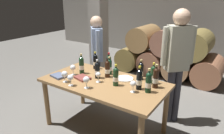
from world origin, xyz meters
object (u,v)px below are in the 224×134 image
Objects in this scene: wine_bottle_5 at (107,69)px; taster_seated_left at (97,51)px; wine_glass_5 at (133,84)px; leather_ledger at (82,78)px; wine_bottle_8 at (153,75)px; wine_bottle_3 at (109,64)px; wine_bottle_6 at (82,65)px; wine_bottle_7 at (141,71)px; wine_bottle_0 at (139,79)px; serving_plate at (125,78)px; wine_bottle_1 at (156,78)px; wine_bottle_4 at (95,61)px; wine_glass_1 at (70,78)px; wine_bottle_10 at (97,70)px; sommelier_presenting at (177,57)px; wine_glass_0 at (65,74)px; tasting_notebook at (59,76)px; wine_bottle_2 at (148,82)px; wine_glass_2 at (73,68)px; dining_table at (104,87)px; wine_bottle_9 at (116,76)px; wine_bottle_11 at (109,67)px; wine_glass_3 at (86,80)px.

taster_seated_left reaches higher than wine_bottle_5.
leather_ledger is (-0.79, -0.03, -0.09)m from wine_glass_5.
wine_bottle_8 is 1.32m from taster_seated_left.
wine_bottle_5 is at bearing -60.98° from wine_bottle_3.
wine_bottle_6 is 0.88m from wine_bottle_7.
serving_plate is at bearing 149.45° from wine_bottle_0.
wine_bottle_1 reaches higher than wine_bottle_4.
wine_bottle_1 is 1.03× the size of wine_bottle_6.
wine_glass_1 is (-0.79, -0.40, -0.02)m from wine_bottle_0.
sommelier_presenting reaches higher than wine_bottle_10.
wine_glass_0 reaches higher than leather_ledger.
wine_bottle_0 is at bearing -29.67° from taster_seated_left.
wine_glass_5 is at bearing -45.74° from serving_plate.
wine_bottle_3 is at bearing 67.64° from wine_glass_0.
wine_bottle_8 is at bearing 75.55° from wine_glass_5.
wine_bottle_0 is 1.41× the size of leather_ledger.
sommelier_presenting is (1.03, 1.10, 0.18)m from wine_glass_1.
wine_bottle_6 is 0.31m from wine_bottle_10.
tasting_notebook is (-0.21, 0.08, -0.10)m from wine_glass_0.
sommelier_presenting reaches higher than wine_bottle_2.
wine_bottle_6 is 0.20× the size of taster_seated_left.
wine_glass_0 is at bearing -128.24° from wine_bottle_10.
wine_glass_5 reaches higher than leather_ledger.
wine_bottle_10 is (-0.53, -0.30, -0.01)m from wine_bottle_7.
wine_glass_2 is (-0.90, -0.40, -0.02)m from wine_bottle_7.
wine_bottle_4 is 1.16× the size of serving_plate.
wine_bottle_8 is at bearing 28.07° from dining_table.
leather_ledger is (-0.69, -0.44, -0.11)m from wine_bottle_7.
wine_bottle_5 reaches higher than wine_bottle_10.
wine_bottle_9 reaches higher than wine_glass_2.
wine_bottle_1 is at bearing 17.49° from dining_table.
leather_ledger is 0.92× the size of serving_plate.
tasting_notebook and leather_ledger have the same top height.
wine_bottle_9 is (-0.45, -0.23, -0.01)m from wine_bottle_1.
taster_seated_left reaches higher than wine_bottle_10.
wine_bottle_3 is 1.04× the size of wine_bottle_7.
wine_bottle_7 is (0.79, 0.01, 0.00)m from wine_bottle_4.
wine_glass_5 is (0.58, -0.33, -0.01)m from wine_bottle_11.
dining_table is at bearing -162.51° from wine_bottle_1.
taster_seated_left is at bearing 152.45° from wine_bottle_2.
wine_glass_0 reaches higher than wine_glass_1.
dining_table is at bearing -129.97° from serving_plate.
wine_bottle_9 is at bearing 170.51° from wine_glass_5.
wine_bottle_7 is at bearing 18.70° from wine_bottle_6.
taster_seated_left is (-1.18, 0.67, 0.03)m from wine_bottle_0.
wine_bottle_3 reaches higher than wine_glass_1.
wine_bottle_0 reaches higher than wine_glass_3.
wine_glass_3 is 1.18m from taster_seated_left.
wine_bottle_10 is 1.74× the size of wine_glass_0.
dining_table is at bearing -176.76° from wine_bottle_2.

